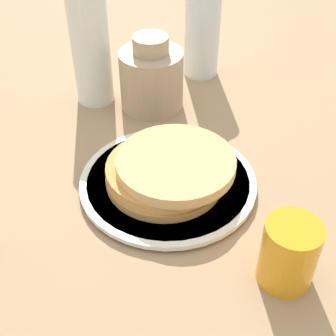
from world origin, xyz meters
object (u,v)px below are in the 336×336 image
(juice_glass, at_px, (289,253))
(water_bottle_near, at_px, (202,28))
(pancake_stack, at_px, (169,169))
(plate, at_px, (168,182))
(water_bottle_mid, at_px, (90,45))
(cream_jug, at_px, (151,77))

(juice_glass, relative_size, water_bottle_near, 0.43)
(pancake_stack, relative_size, juice_glass, 2.11)
(plate, xyz_separation_m, pancake_stack, (0.00, 0.00, 0.03))
(pancake_stack, xyz_separation_m, water_bottle_mid, (0.04, -0.27, 0.07))
(juice_glass, height_order, cream_jug, cream_jug)
(cream_jug, bearing_deg, plate, 76.89)
(cream_jug, xyz_separation_m, water_bottle_mid, (0.09, -0.06, 0.05))
(water_bottle_near, bearing_deg, juice_glass, 77.63)
(cream_jug, bearing_deg, water_bottle_near, -148.79)
(plate, distance_m, juice_glass, 0.21)
(plate, bearing_deg, water_bottle_mid, -81.64)
(plate, distance_m, pancake_stack, 0.03)
(pancake_stack, relative_size, water_bottle_near, 0.91)
(water_bottle_mid, bearing_deg, juice_glass, 103.33)
(cream_jug, bearing_deg, pancake_stack, 77.05)
(water_bottle_near, height_order, water_bottle_mid, water_bottle_mid)
(water_bottle_near, distance_m, water_bottle_mid, 0.22)
(pancake_stack, xyz_separation_m, juice_glass, (-0.07, 0.19, 0.01))
(pancake_stack, xyz_separation_m, cream_jug, (-0.05, -0.21, 0.02))
(juice_glass, xyz_separation_m, cream_jug, (0.02, -0.41, 0.01))
(cream_jug, relative_size, water_bottle_near, 0.66)
(juice_glass, bearing_deg, water_bottle_mid, -76.67)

